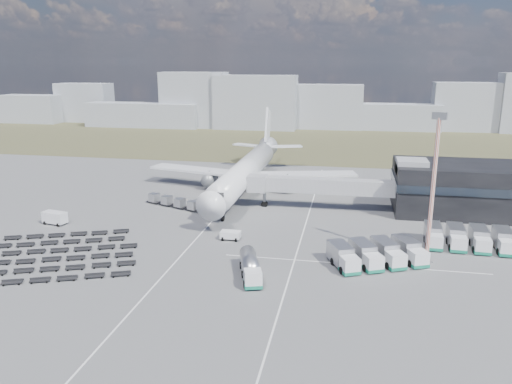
# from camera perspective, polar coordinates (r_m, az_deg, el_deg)

# --- Properties ---
(ground) EXTENTS (420.00, 420.00, 0.00)m
(ground) POSITION_cam_1_polar(r_m,az_deg,el_deg) (89.03, -5.28, -5.06)
(ground) COLOR #565659
(ground) RESTS_ON ground
(grass_strip) EXTENTS (420.00, 90.00, 0.01)m
(grass_strip) POSITION_cam_1_polar(r_m,az_deg,el_deg) (194.18, 3.76, 5.76)
(grass_strip) COLOR #46422A
(grass_strip) RESTS_ON ground
(lane_markings) EXTENTS (47.12, 110.00, 0.01)m
(lane_markings) POSITION_cam_1_polar(r_m,az_deg,el_deg) (89.70, 1.28, -4.84)
(lane_markings) COLOR silver
(lane_markings) RESTS_ON ground
(terminal) EXTENTS (30.40, 16.40, 11.00)m
(terminal) POSITION_cam_1_polar(r_m,az_deg,el_deg) (109.86, 23.20, 0.46)
(terminal) COLOR black
(terminal) RESTS_ON ground
(jet_bridge) EXTENTS (30.30, 3.80, 7.05)m
(jet_bridge) POSITION_cam_1_polar(r_m,az_deg,el_deg) (104.13, 6.24, 0.74)
(jet_bridge) COLOR #939399
(jet_bridge) RESTS_ON ground
(airliner) EXTENTS (51.59, 64.53, 17.62)m
(airliner) POSITION_cam_1_polar(r_m,az_deg,el_deg) (117.85, -0.99, 2.58)
(airliner) COLOR silver
(airliner) RESTS_ON ground
(skyline) EXTENTS (294.08, 26.97, 25.42)m
(skyline) POSITION_cam_1_polar(r_m,az_deg,el_deg) (232.79, 4.35, 9.71)
(skyline) COLOR #9599A3
(skyline) RESTS_ON ground
(fuel_tanker) EXTENTS (5.18, 9.96, 3.12)m
(fuel_tanker) POSITION_cam_1_polar(r_m,az_deg,el_deg) (72.08, -0.65, -8.54)
(fuel_tanker) COLOR silver
(fuel_tanker) RESTS_ON ground
(pushback_tug) EXTENTS (3.45, 1.98, 1.52)m
(pushback_tug) POSITION_cam_1_polar(r_m,az_deg,el_deg) (86.92, -2.92, -4.98)
(pushback_tug) COLOR silver
(pushback_tug) RESTS_ON ground
(utility_van) EXTENTS (4.93, 2.98, 2.43)m
(utility_van) POSITION_cam_1_polar(r_m,az_deg,el_deg) (102.17, -22.02, -2.78)
(utility_van) COLOR silver
(utility_van) RESTS_ON ground
(catering_truck) EXTENTS (5.00, 7.34, 3.12)m
(catering_truck) POSITION_cam_1_polar(r_m,az_deg,el_deg) (119.37, 0.61, 0.92)
(catering_truck) COLOR silver
(catering_truck) RESTS_ON ground
(service_trucks_near) EXTENTS (15.46, 12.40, 3.02)m
(service_trucks_near) POSITION_cam_1_polar(r_m,az_deg,el_deg) (78.66, 13.64, -6.87)
(service_trucks_near) COLOR silver
(service_trucks_near) RESTS_ON ground
(service_trucks_far) EXTENTS (13.90, 8.16, 3.01)m
(service_trucks_far) POSITION_cam_1_polar(r_m,az_deg,el_deg) (90.12, 23.07, -4.88)
(service_trucks_far) COLOR silver
(service_trucks_far) RESTS_ON ground
(uld_row) EXTENTS (17.03, 8.32, 1.93)m
(uld_row) POSITION_cam_1_polar(r_m,az_deg,el_deg) (106.11, -8.72, -1.26)
(uld_row) COLOR black
(uld_row) RESTS_ON ground
(baggage_dollies) EXTENTS (29.76, 27.97, 0.66)m
(baggage_dollies) POSITION_cam_1_polar(r_m,az_deg,el_deg) (85.69, -22.17, -6.70)
(baggage_dollies) COLOR black
(baggage_dollies) RESTS_ON ground
(floodlight_mast) EXTENTS (2.16, 1.77, 22.93)m
(floodlight_mast) POSITION_cam_1_polar(r_m,az_deg,el_deg) (79.19, 19.56, 0.32)
(floodlight_mast) COLOR #BD3B1E
(floodlight_mast) RESTS_ON ground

